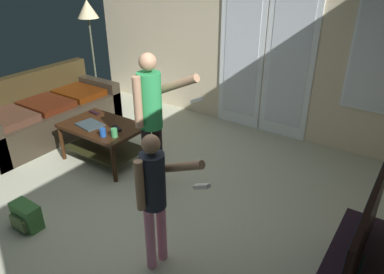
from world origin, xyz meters
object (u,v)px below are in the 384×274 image
coffee_table (103,135)px  cup_by_laptop (103,132)px  person_child (155,192)px  dvd_remote_slim (94,113)px  tv_remote_black (117,128)px  floor_lamp (88,15)px  cup_near_edge (114,133)px  leather_couch (45,115)px  backpack (26,216)px  person_adult (152,112)px  flat_screen_tv (364,235)px  laptop_closed (90,125)px

coffee_table → cup_by_laptop: bearing=-41.0°
person_child → dvd_remote_slim: bearing=149.9°
person_child → tv_remote_black: 1.74m
floor_lamp → cup_near_edge: size_ratio=16.91×
leather_couch → backpack: (1.59, -1.39, -0.17)m
person_child → dvd_remote_slim: 2.32m
cup_near_edge → person_child: bearing=-32.5°
cup_near_edge → dvd_remote_slim: size_ratio=0.60×
backpack → dvd_remote_slim: (-0.68, 1.52, 0.38)m
coffee_table → person_adult: person_adult is taller
leather_couch → floor_lamp: 1.78m
flat_screen_tv → tv_remote_black: size_ratio=7.10×
cup_by_laptop → dvd_remote_slim: 0.72m
dvd_remote_slim → cup_by_laptop: bearing=-28.6°
cup_by_laptop → floor_lamp: bearing=139.8°
cup_near_edge → cup_by_laptop: size_ratio=1.06×
leather_couch → backpack: 2.12m
leather_couch → coffee_table: size_ratio=2.08×
person_adult → leather_couch: bearing=175.4°
leather_couch → backpack: leather_couch is taller
coffee_table → flat_screen_tv: bearing=-12.1°
floor_lamp → laptop_closed: size_ratio=5.67×
person_child → backpack: size_ratio=3.99×
laptop_closed → dvd_remote_slim: size_ratio=1.79×
flat_screen_tv → dvd_remote_slim: 3.54m
person_child → dvd_remote_slim: person_child is taller
leather_couch → cup_by_laptop: (1.51, -0.27, 0.24)m
person_adult → cup_by_laptop: size_ratio=15.87×
backpack → dvd_remote_slim: dvd_remote_slim is taller
flat_screen_tv → person_child: size_ratio=1.00×
flat_screen_tv → cup_by_laptop: (-2.83, 0.45, -0.26)m
coffee_table → person_adult: 1.08m
person_child → backpack: bearing=-164.8°
coffee_table → dvd_remote_slim: (-0.35, 0.19, 0.14)m
person_adult → coffee_table: bearing=172.6°
flat_screen_tv → laptop_closed: flat_screen_tv is taller
flat_screen_tv → dvd_remote_slim: (-3.42, 0.85, -0.30)m
leather_couch → laptop_closed: 1.19m
dvd_remote_slim → backpack: bearing=-60.4°
leather_couch → flat_screen_tv: flat_screen_tv is taller
leather_couch → person_adult: 2.27m
floor_lamp → dvd_remote_slim: bearing=-42.7°
backpack → dvd_remote_slim: bearing=114.0°
coffee_table → cup_near_edge: cup_near_edge is taller
leather_couch → laptop_closed: (1.16, -0.15, 0.21)m
leather_couch → dvd_remote_slim: 0.95m
flat_screen_tv → coffee_table: bearing=167.9°
leather_couch → flat_screen_tv: size_ratio=1.70×
flat_screen_tv → floor_lamp: floor_lamp is taller
leather_couch → dvd_remote_slim: (0.92, 0.13, 0.21)m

